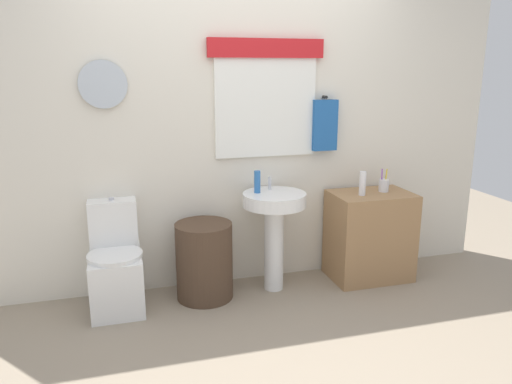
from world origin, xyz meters
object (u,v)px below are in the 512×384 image
Objects in this scene: laundry_hamper at (204,261)px; lotion_bottle at (363,183)px; pedestal_sink at (274,219)px; soap_bottle at (257,182)px; toilet at (116,267)px; toothbrush_cup at (384,185)px; wooden_cabinet at (370,236)px.

lotion_bottle reaches higher than laundry_hamper.
pedestal_sink is 0.32m from soap_bottle.
soap_bottle is 0.89× the size of lotion_bottle.
soap_bottle reaches higher than toilet.
pedestal_sink is at bearing -178.75° from toothbrush_cup.
toilet is 1.09× the size of wooden_cabinet.
toothbrush_cup is at bearing -1.62° from soap_bottle.
wooden_cabinet is 3.79× the size of lotion_bottle.
lotion_bottle is (0.83, -0.09, -0.05)m from soap_bottle.
toothbrush_cup is at bearing 10.29° from wooden_cabinet.
soap_bottle is at bearing 6.70° from laundry_hamper.
toilet is at bearing 179.01° from wooden_cabinet.
lotion_bottle is (0.71, -0.04, 0.24)m from pedestal_sink.
soap_bottle is (1.06, 0.02, 0.56)m from toilet.
pedestal_sink reaches higher than laundry_hamper.
toilet is 1.96m from lotion_bottle.
pedestal_sink is (0.55, -0.00, 0.28)m from laundry_hamper.
lotion_bottle is at bearing -1.83° from laundry_hamper.
soap_bottle reaches higher than lotion_bottle.
pedestal_sink is at bearing -0.00° from laundry_hamper.
lotion_bottle reaches higher than toilet.
pedestal_sink is at bearing -180.00° from wooden_cabinet.
soap_bottle reaches higher than toothbrush_cup.
toilet is at bearing 177.74° from lotion_bottle.
soap_bottle is at bearing 173.81° from lotion_bottle.
laundry_hamper is 0.81× the size of wooden_cabinet.
toothbrush_cup is (0.22, 0.06, -0.04)m from lotion_bottle.
toilet is at bearing 176.90° from laundry_hamper.
wooden_cabinet is at bearing -0.99° from toilet.
toothbrush_cup is at bearing -0.38° from toilet.
toilet is at bearing -179.16° from soap_bottle.
laundry_hamper is at bearing -3.10° from toilet.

